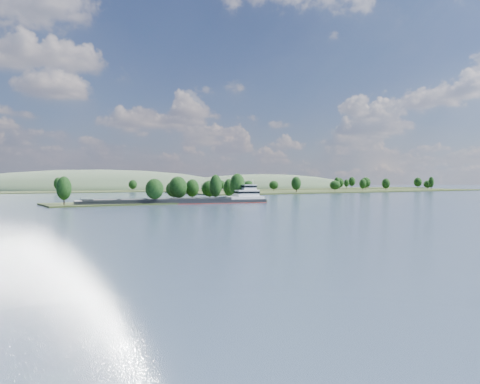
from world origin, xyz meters
TOP-DOWN VIEW (x-y plane):
  - ground at (0.00, 120.00)m, footprint 1800.00×1800.00m
  - tree_island at (7.45, 178.90)m, footprint 100.00×32.03m
  - right_bank at (232.10, 299.83)m, footprint 320.00×90.00m
  - back_shoreline at (6.53, 399.86)m, footprint 900.00×60.00m
  - hill_east at (260.00, 470.00)m, footprint 260.00×140.00m
  - hill_west at (60.00, 500.00)m, footprint 320.00×160.00m
  - cargo_barge at (9.79, 169.15)m, footprint 85.72×23.98m

SIDE VIEW (x-z plane):
  - ground at x=0.00m, z-range 0.00..0.00m
  - hill_east at x=260.00m, z-range -18.00..18.00m
  - hill_west at x=60.00m, z-range -22.00..22.00m
  - back_shoreline at x=6.53m, z-range -7.30..8.60m
  - right_bank at x=232.10m, z-range -6.30..8.34m
  - cargo_barge at x=9.79m, z-range -4.31..7.21m
  - tree_island at x=7.45m, z-range -3.28..11.07m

